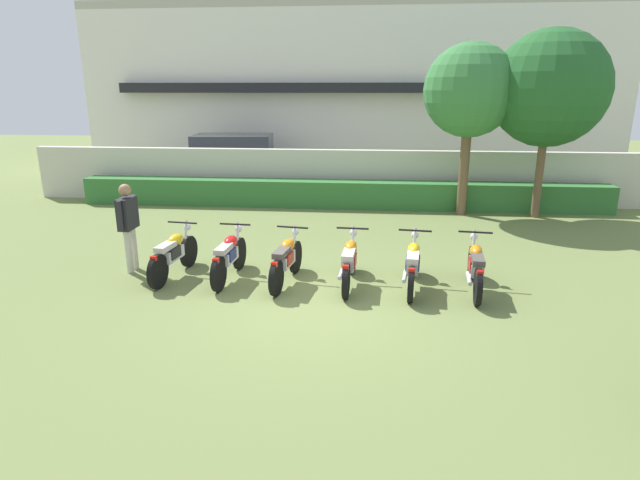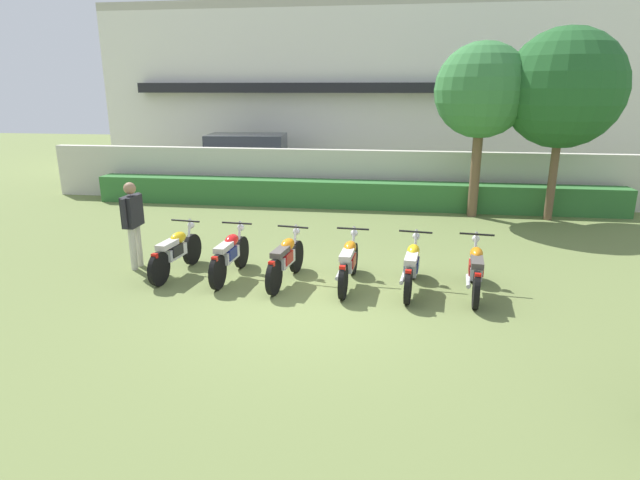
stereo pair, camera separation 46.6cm
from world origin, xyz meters
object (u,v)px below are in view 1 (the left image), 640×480
Objects in this scene: motorcycle_in_row_1 at (229,256)px; motorcycle_in_row_2 at (286,260)px; motorcycle_in_row_5 at (475,267)px; motorcycle_in_row_3 at (350,261)px; motorcycle_in_row_4 at (413,264)px; inspector_person at (128,220)px; tree_near_inspector at (470,91)px; parked_car at (238,162)px; tree_far_side at (549,89)px; motorcycle_in_row_0 at (173,254)px.

motorcycle_in_row_2 is at bearing -91.77° from motorcycle_in_row_1.
motorcycle_in_row_3 is at bearing 93.50° from motorcycle_in_row_5.
motorcycle_in_row_1 is at bearing 92.38° from motorcycle_in_row_2.
inspector_person is at bearing 92.08° from motorcycle_in_row_4.
motorcycle_in_row_4 is (-1.81, -5.89, -2.92)m from tree_near_inspector.
motorcycle_in_row_1 is at bearing -82.20° from parked_car.
motorcycle_in_row_2 is (1.09, -0.10, -0.00)m from motorcycle_in_row_1.
tree_near_inspector is 6.82m from motorcycle_in_row_4.
tree_far_side is 9.60m from motorcycle_in_row_1.
tree_near_inspector is at bearing -40.78° from motorcycle_in_row_0.
tree_far_side is (2.00, -0.12, 0.06)m from tree_near_inspector.
motorcycle_in_row_3 is (-4.93, -5.71, -2.99)m from tree_far_side.
parked_car is 2.45× the size of motorcycle_in_row_5.
tree_far_side reaches higher than motorcycle_in_row_2.
motorcycle_in_row_3 is at bearing -4.72° from inspector_person.
tree_far_side is 2.71× the size of motorcycle_in_row_2.
motorcycle_in_row_5 is (2.20, -0.09, 0.01)m from motorcycle_in_row_3.
motorcycle_in_row_1 is 1.10m from motorcycle_in_row_2.
inspector_person reaches higher than motorcycle_in_row_4.
tree_far_side is at bearing -25.75° from parked_car.
parked_car is 8.83m from inspector_person.
tree_far_side is 8.11m from motorcycle_in_row_3.
motorcycle_in_row_4 is 1.00× the size of motorcycle_in_row_5.
inspector_person is at bearing 91.89° from motorcycle_in_row_5.
tree_near_inspector is 8.27m from motorcycle_in_row_1.
tree_near_inspector reaches higher than motorcycle_in_row_1.
motorcycle_in_row_1 is 2.25m from motorcycle_in_row_3.
motorcycle_in_row_4 is (2.28, -0.03, -0.00)m from motorcycle_in_row_2.
motorcycle_in_row_3 is 1.09× the size of inspector_person.
motorcycle_in_row_2 is (3.20, -9.21, -0.48)m from parked_car.
motorcycle_in_row_1 is 0.97× the size of motorcycle_in_row_5.
tree_far_side is 2.63× the size of motorcycle_in_row_4.
parked_car is 2.46× the size of motorcycle_in_row_4.
motorcycle_in_row_3 is at bearing -85.02° from motorcycle_in_row_0.
motorcycle_in_row_4 is 1.10× the size of inspector_person.
tree_far_side is 2.70× the size of motorcycle_in_row_1.
motorcycle_in_row_5 is (1.08, -0.03, 0.00)m from motorcycle_in_row_4.
motorcycle_in_row_4 is at bearing -123.47° from tree_far_side.
tree_far_side is at bearing -49.09° from motorcycle_in_row_0.
parked_car is 2.51× the size of motorcycle_in_row_0.
motorcycle_in_row_1 is (-7.18, -5.63, -2.98)m from tree_far_side.
motorcycle_in_row_2 is at bearing -136.71° from tree_far_side.
motorcycle_in_row_5 is at bearing -88.45° from motorcycle_in_row_1.
tree_near_inspector is 2.46× the size of motorcycle_in_row_3.
inspector_person is at bearing 90.81° from motorcycle_in_row_2.
motorcycle_in_row_0 is 3.33m from motorcycle_in_row_3.
motorcycle_in_row_0 is 1.08m from motorcycle_in_row_1.
motorcycle_in_row_5 is at bearing -83.22° from motorcycle_in_row_2.
motorcycle_in_row_4 is at bearing -107.08° from tree_near_inspector.
parked_car is 10.75m from motorcycle_in_row_4.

